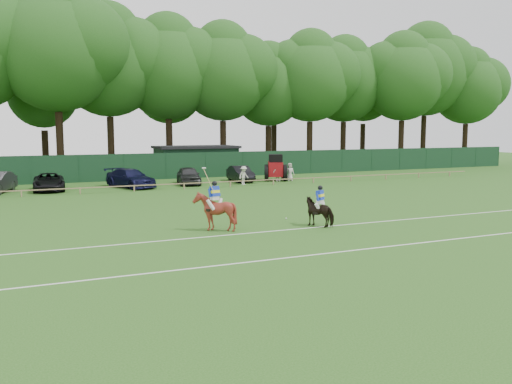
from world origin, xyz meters
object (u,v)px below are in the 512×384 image
horse_chestnut (215,211)px  spectator_mid (278,172)px  suv_black (49,182)px  estate_black (241,174)px  polo_ball (286,218)px  hatch_grey (189,176)px  utility_shed (196,160)px  spectator_left (244,175)px  horse_dark (320,212)px  tractor (275,168)px  spectator_right (290,172)px  sedan_navy (131,178)px

horse_chestnut → spectator_mid: bearing=-136.7°
suv_black → estate_black: (16.47, 0.53, 0.03)m
estate_black → polo_ball: bearing=-101.1°
suv_black → hatch_grey: bearing=4.0°
utility_shed → spectator_left: bearing=-86.3°
suv_black → estate_black: bearing=5.2°
hatch_grey → spectator_left: spectator_left is taller
estate_black → polo_ball: estate_black is taller
hatch_grey → spectator_left: (4.26, -2.23, 0.03)m
hatch_grey → horse_chestnut: bearing=-93.6°
horse_dark → tractor: bearing=-143.4°
spectator_mid → polo_ball: bearing=-129.1°
horse_dark → utility_shed: size_ratio=0.20×
spectator_mid → polo_ball: 20.84m
horse_dark → spectator_left: size_ratio=1.06×
polo_ball → tractor: size_ratio=0.03×
utility_shed → tractor: 9.93m
estate_black → suv_black: bearing=-173.1°
spectator_right → polo_ball: (-10.23, -18.74, -0.79)m
spectator_mid → utility_shed: size_ratio=0.20×
horse_chestnut → estate_black: bearing=-128.7°
horse_dark → spectator_right: size_ratio=1.03×
horse_dark → spectator_left: bearing=-134.6°
spectator_right → tractor: size_ratio=0.48×
estate_black → spectator_left: 2.75m
horse_chestnut → spectator_left: horse_chestnut is taller
spectator_right → tractor: bearing=148.0°
suv_black → sedan_navy: bearing=0.5°
hatch_grey → spectator_right: bearing=5.1°
spectator_left → spectator_mid: bearing=-2.9°
horse_chestnut → hatch_grey: size_ratio=0.41×
sedan_navy → tractor: size_ratio=1.52×
spectator_mid → spectator_right: bearing=-15.6°
spectator_right → polo_ball: bearing=-110.8°
tractor → hatch_grey: bearing=-155.9°
horse_chestnut → estate_black: size_ratio=0.43×
sedan_navy → hatch_grey: 5.13m
spectator_left → utility_shed: 10.90m
estate_black → spectator_left: (-0.82, -2.63, 0.09)m
sedan_navy → tractor: bearing=-19.4°
horse_chestnut → spectator_left: bearing=-129.8°
suv_black → sedan_navy: size_ratio=0.94×
spectator_left → polo_ball: spectator_left is taller
suv_black → hatch_grey: size_ratio=1.09×
spectator_left → spectator_right: spectator_right is taller
horse_dark → sedan_navy: sedan_navy is taller
horse_dark → hatch_grey: bearing=-122.5°
tractor → polo_ball: bearing=-90.9°
suv_black → spectator_left: spectator_left is taller
horse_dark → spectator_mid: spectator_mid is taller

